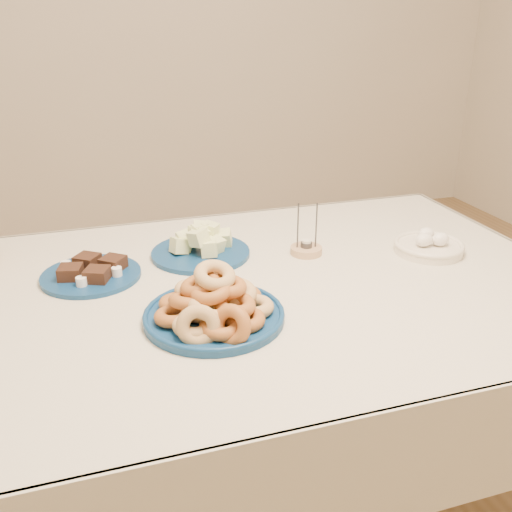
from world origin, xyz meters
name	(u,v)px	position (x,y,z in m)	size (l,w,h in m)	color
ground	(251,503)	(0.00, 0.00, 0.00)	(5.00, 5.00, 0.00)	olive
dining_table	(250,321)	(0.00, 0.00, 0.64)	(1.71, 1.11, 0.75)	brown
donut_platter	(214,306)	(-0.13, -0.15, 0.79)	(0.42, 0.42, 0.15)	navy
melon_plate	(200,245)	(-0.08, 0.22, 0.78)	(0.32, 0.32, 0.10)	navy
brownie_plate	(91,273)	(-0.38, 0.16, 0.76)	(0.33, 0.33, 0.05)	navy
candle_holder	(306,249)	(0.21, 0.14, 0.76)	(0.11, 0.11, 0.15)	tan
egg_bowl	(429,246)	(0.55, 0.05, 0.77)	(0.20, 0.20, 0.07)	silver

